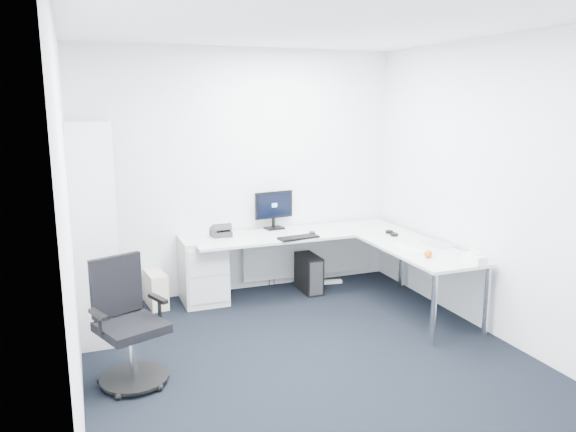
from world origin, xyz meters
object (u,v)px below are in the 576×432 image
object	(u,v)px
l_desk	(311,271)
task_chair	(131,324)
monitor	(274,210)
bookshelf	(92,228)
laptop	(439,234)

from	to	relation	value
l_desk	task_chair	bearing A→B (deg)	-149.97
l_desk	monitor	world-z (taller)	monitor
task_chair	monitor	distance (m)	2.51
l_desk	monitor	distance (m)	0.85
task_chair	monitor	world-z (taller)	monitor
bookshelf	task_chair	distance (m)	1.31
l_desk	bookshelf	bearing A→B (deg)	178.68
l_desk	laptop	bearing A→B (deg)	-31.20
monitor	laptop	world-z (taller)	monitor
monitor	laptop	distance (m)	1.83
task_chair	monitor	size ratio (longest dim) A/B	2.11
monitor	task_chair	bearing A→B (deg)	-143.29
bookshelf	l_desk	bearing A→B (deg)	-1.32
l_desk	task_chair	xyz separation A→B (m)	(-1.97, -1.14, 0.14)
bookshelf	laptop	bearing A→B (deg)	-12.41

